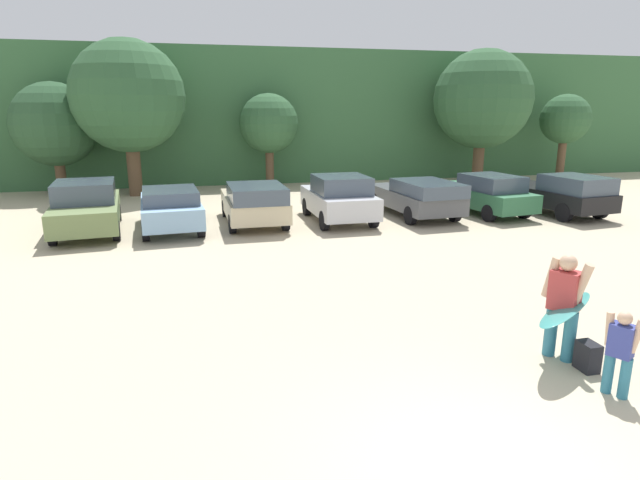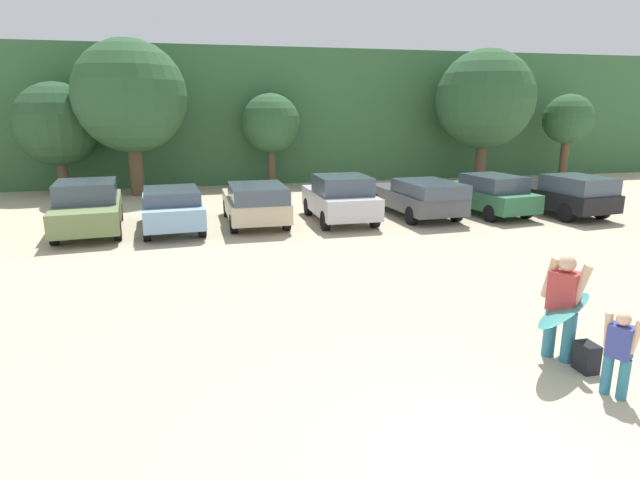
{
  "view_description": "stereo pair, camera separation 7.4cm",
  "coord_description": "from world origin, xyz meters",
  "px_view_note": "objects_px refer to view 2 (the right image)",
  "views": [
    {
      "loc": [
        -2.94,
        -4.47,
        3.89
      ],
      "look_at": [
        -0.22,
        6.91,
        0.96
      ],
      "focal_mm": 29.38,
      "sensor_mm": 36.0,
      "label": 1
    },
    {
      "loc": [
        -2.86,
        -4.48,
        3.89
      ],
      "look_at": [
        -0.22,
        6.91,
        0.96
      ],
      "focal_mm": 29.38,
      "sensor_mm": 36.0,
      "label": 2
    }
  ],
  "objects_px": {
    "person_child": "(619,350)",
    "surfboard_teal": "(565,310)",
    "parked_car_silver": "(340,198)",
    "parked_car_forest_green": "(485,194)",
    "parked_car_sky_blue": "(172,207)",
    "backpack_dropped": "(587,357)",
    "parked_car_olive_green": "(88,207)",
    "parked_car_champagne": "(255,202)",
    "person_adult": "(563,301)",
    "parked_car_black": "(559,193)",
    "parked_car_dark_gray": "(419,196)"
  },
  "relations": [
    {
      "from": "parked_car_olive_green",
      "to": "parked_car_forest_green",
      "type": "relative_size",
      "value": 1.05
    },
    {
      "from": "parked_car_olive_green",
      "to": "parked_car_sky_blue",
      "type": "xyz_separation_m",
      "value": [
        2.63,
        -0.38,
        -0.06
      ]
    },
    {
      "from": "person_child",
      "to": "surfboard_teal",
      "type": "xyz_separation_m",
      "value": [
        -0.04,
        1.09,
        0.17
      ]
    },
    {
      "from": "person_adult",
      "to": "parked_car_forest_green",
      "type": "bearing_deg",
      "value": -144.39
    },
    {
      "from": "parked_car_sky_blue",
      "to": "person_child",
      "type": "relative_size",
      "value": 3.47
    },
    {
      "from": "parked_car_black",
      "to": "parked_car_sky_blue",
      "type": "bearing_deg",
      "value": 81.03
    },
    {
      "from": "parked_car_silver",
      "to": "person_adult",
      "type": "relative_size",
      "value": 2.31
    },
    {
      "from": "parked_car_olive_green",
      "to": "parked_car_champagne",
      "type": "height_order",
      "value": "parked_car_olive_green"
    },
    {
      "from": "parked_car_sky_blue",
      "to": "parked_car_forest_green",
      "type": "xyz_separation_m",
      "value": [
        11.49,
        0.21,
        0.01
      ]
    },
    {
      "from": "parked_car_silver",
      "to": "parked_car_black",
      "type": "bearing_deg",
      "value": -94.58
    },
    {
      "from": "parked_car_black",
      "to": "person_adult",
      "type": "relative_size",
      "value": 2.87
    },
    {
      "from": "person_child",
      "to": "surfboard_teal",
      "type": "distance_m",
      "value": 1.1
    },
    {
      "from": "person_adult",
      "to": "backpack_dropped",
      "type": "relative_size",
      "value": 3.83
    },
    {
      "from": "parked_car_silver",
      "to": "surfboard_teal",
      "type": "relative_size",
      "value": 2.12
    },
    {
      "from": "parked_car_champagne",
      "to": "parked_car_silver",
      "type": "xyz_separation_m",
      "value": [
        2.97,
        -0.19,
        0.07
      ]
    },
    {
      "from": "person_adult",
      "to": "person_child",
      "type": "bearing_deg",
      "value": 61.35
    },
    {
      "from": "parked_car_sky_blue",
      "to": "parked_car_silver",
      "type": "relative_size",
      "value": 1.09
    },
    {
      "from": "parked_car_sky_blue",
      "to": "person_adult",
      "type": "bearing_deg",
      "value": -154.6
    },
    {
      "from": "parked_car_forest_green",
      "to": "parked_car_sky_blue",
      "type": "bearing_deg",
      "value": 82.88
    },
    {
      "from": "person_adult",
      "to": "surfboard_teal",
      "type": "xyz_separation_m",
      "value": [
        -0.02,
        -0.09,
        -0.1
      ]
    },
    {
      "from": "surfboard_teal",
      "to": "backpack_dropped",
      "type": "xyz_separation_m",
      "value": [
        0.17,
        -0.38,
        -0.64
      ]
    },
    {
      "from": "person_adult",
      "to": "parked_car_olive_green",
      "type": "bearing_deg",
      "value": -81.14
    },
    {
      "from": "parked_car_dark_gray",
      "to": "person_adult",
      "type": "bearing_deg",
      "value": 164.08
    },
    {
      "from": "parked_car_champagne",
      "to": "parked_car_dark_gray",
      "type": "relative_size",
      "value": 0.91
    },
    {
      "from": "parked_car_dark_gray",
      "to": "person_child",
      "type": "distance_m",
      "value": 12.55
    },
    {
      "from": "parked_car_silver",
      "to": "parked_car_forest_green",
      "type": "xyz_separation_m",
      "value": [
        5.76,
        0.18,
        -0.08
      ]
    },
    {
      "from": "parked_car_olive_green",
      "to": "parked_car_champagne",
      "type": "distance_m",
      "value": 5.4
    },
    {
      "from": "parked_car_sky_blue",
      "to": "backpack_dropped",
      "type": "xyz_separation_m",
      "value": [
        6.51,
        -11.39,
        -0.54
      ]
    },
    {
      "from": "parked_car_forest_green",
      "to": "parked_car_champagne",
      "type": "bearing_deg",
      "value": 81.75
    },
    {
      "from": "surfboard_teal",
      "to": "backpack_dropped",
      "type": "height_order",
      "value": "surfboard_teal"
    },
    {
      "from": "parked_car_black",
      "to": "parked_car_dark_gray",
      "type": "bearing_deg",
      "value": 75.22
    },
    {
      "from": "parked_car_dark_gray",
      "to": "parked_car_black",
      "type": "xyz_separation_m",
      "value": [
        5.36,
        -0.75,
        0.03
      ]
    },
    {
      "from": "parked_car_silver",
      "to": "surfboard_teal",
      "type": "distance_m",
      "value": 11.06
    },
    {
      "from": "parked_car_black",
      "to": "backpack_dropped",
      "type": "height_order",
      "value": "parked_car_black"
    },
    {
      "from": "parked_car_olive_green",
      "to": "parked_car_champagne",
      "type": "relative_size",
      "value": 1.14
    },
    {
      "from": "parked_car_dark_gray",
      "to": "person_adult",
      "type": "xyz_separation_m",
      "value": [
        -2.43,
        -11.14,
        0.2
      ]
    },
    {
      "from": "person_adult",
      "to": "parked_car_champagne",
      "type": "bearing_deg",
      "value": -101.75
    },
    {
      "from": "parked_car_sky_blue",
      "to": "person_child",
      "type": "xyz_separation_m",
      "value": [
        6.38,
        -12.1,
        -0.06
      ]
    },
    {
      "from": "person_child",
      "to": "parked_car_champagne",
      "type": "bearing_deg",
      "value": -103.27
    },
    {
      "from": "parked_car_olive_green",
      "to": "person_child",
      "type": "relative_size",
      "value": 3.96
    },
    {
      "from": "parked_car_silver",
      "to": "person_child",
      "type": "distance_m",
      "value": 12.14
    },
    {
      "from": "person_child",
      "to": "parked_car_dark_gray",
      "type": "bearing_deg",
      "value": -130.7
    },
    {
      "from": "parked_car_champagne",
      "to": "parked_car_dark_gray",
      "type": "distance_m",
      "value": 6.03
    },
    {
      "from": "parked_car_silver",
      "to": "person_child",
      "type": "relative_size",
      "value": 3.2
    },
    {
      "from": "person_child",
      "to": "surfboard_teal",
      "type": "relative_size",
      "value": 0.66
    },
    {
      "from": "parked_car_champagne",
      "to": "person_adult",
      "type": "distance_m",
      "value": 11.71
    },
    {
      "from": "parked_car_sky_blue",
      "to": "surfboard_teal",
      "type": "height_order",
      "value": "parked_car_sky_blue"
    },
    {
      "from": "person_child",
      "to": "parked_car_silver",
      "type": "bearing_deg",
      "value": -116.59
    },
    {
      "from": "parked_car_sky_blue",
      "to": "surfboard_teal",
      "type": "xyz_separation_m",
      "value": [
        6.34,
        -11.01,
        0.1
      ]
    },
    {
      "from": "person_child",
      "to": "backpack_dropped",
      "type": "relative_size",
      "value": 2.77
    }
  ]
}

